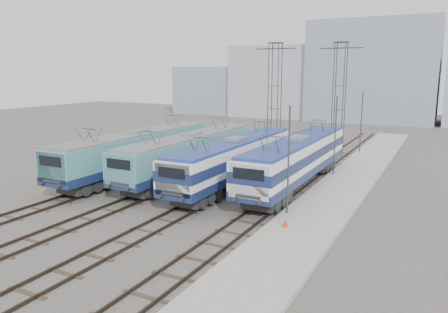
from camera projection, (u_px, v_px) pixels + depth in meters
ground at (156, 207)px, 29.46m from camera, size 160.00×160.00×0.00m
platform at (335, 195)px, 31.80m from camera, size 4.00×70.00×0.30m
locomotive_far_left at (136, 150)px, 37.77m from camera, size 2.98×18.83×3.54m
locomotive_center_left at (189, 152)px, 37.01m from camera, size 2.90×18.31×3.44m
locomotive_center_right at (235, 158)px, 34.56m from camera, size 2.85×18.02×3.39m
locomotive_far_right at (297, 158)px, 34.11m from camera, size 2.96×18.73×3.52m
catenary_tower_west at (275, 94)px, 47.37m from camera, size 4.50×1.20×12.00m
catenary_tower_east at (339, 94)px, 46.18m from camera, size 4.50×1.20×12.00m
mast_front at (288, 163)px, 26.66m from camera, size 0.12×0.12×7.00m
mast_mid at (335, 137)px, 37.12m from camera, size 0.12×0.12×7.00m
mast_rear at (361, 123)px, 47.57m from camera, size 0.12×0.12×7.00m
safety_cone at (286, 223)px, 24.78m from camera, size 0.36×0.36×0.49m
building_west at (280, 82)px, 88.49m from camera, size 18.00×12.00×14.00m
building_center at (374, 72)px, 79.98m from camera, size 22.00×14.00×18.00m
building_far_west at (212, 90)px, 96.10m from camera, size 14.00×10.00×10.00m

